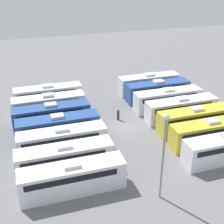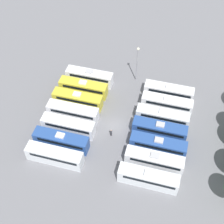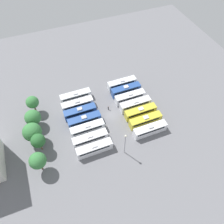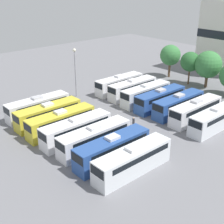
{
  "view_description": "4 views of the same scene",
  "coord_description": "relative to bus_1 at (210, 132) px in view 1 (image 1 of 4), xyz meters",
  "views": [
    {
      "loc": [
        -34.96,
        12.67,
        20.87
      ],
      "look_at": [
        1.38,
        1.08,
        1.93
      ],
      "focal_mm": 50.0,
      "sensor_mm": 36.0,
      "label": 1
    },
    {
      "loc": [
        37.09,
        9.32,
        49.19
      ],
      "look_at": [
        -1.27,
        -1.03,
        2.48
      ],
      "focal_mm": 50.0,
      "sensor_mm": 36.0,
      "label": 2
    },
    {
      "loc": [
        -40.43,
        15.2,
        56.64
      ],
      "look_at": [
        -0.28,
        -0.44,
        1.71
      ],
      "focal_mm": 35.0,
      "sensor_mm": 36.0,
      "label": 3
    },
    {
      "loc": [
        31.72,
        -30.22,
        20.72
      ],
      "look_at": [
        -1.6,
        -0.88,
        1.41
      ],
      "focal_mm": 50.0,
      "sensor_mm": 36.0,
      "label": 4
    }
  ],
  "objects": [
    {
      "name": "bus_2",
      "position": [
        3.59,
        -0.06,
        0.0
      ],
      "size": [
        2.48,
        10.39,
        3.35
      ],
      "color": "gold",
      "rests_on": "ground_plane"
    },
    {
      "name": "bus_7",
      "position": [
        -3.57,
        17.88,
        0.0
      ],
      "size": [
        2.48,
        10.39,
        3.35
      ],
      "color": "silver",
      "rests_on": "ground_plane"
    },
    {
      "name": "bus_6",
      "position": [
        17.63,
        0.47,
        0.0
      ],
      "size": [
        2.48,
        10.39,
        3.35
      ],
      "color": "silver",
      "rests_on": "ground_plane"
    },
    {
      "name": "bus_3",
      "position": [
        7.07,
        0.14,
        0.0
      ],
      "size": [
        2.48,
        10.39,
        3.35
      ],
      "color": "white",
      "rests_on": "ground_plane"
    },
    {
      "name": "bus_1",
      "position": [
        0.0,
        0.0,
        0.0
      ],
      "size": [
        2.48,
        10.39,
        3.35
      ],
      "color": "gold",
      "rests_on": "ground_plane"
    },
    {
      "name": "bus_4",
      "position": [
        10.62,
        0.47,
        0.0
      ],
      "size": [
        2.48,
        10.39,
        3.35
      ],
      "color": "white",
      "rests_on": "ground_plane"
    },
    {
      "name": "bus_8",
      "position": [
        -0.06,
        18.01,
        0.0
      ],
      "size": [
        2.48,
        10.39,
        3.35
      ],
      "color": "silver",
      "rests_on": "ground_plane"
    },
    {
      "name": "worker_person",
      "position": [
        9.49,
        8.73,
        -0.86
      ],
      "size": [
        0.36,
        0.36,
        1.69
      ],
      "color": "#333338",
      "rests_on": "ground_plane"
    },
    {
      "name": "bus_10",
      "position": [
        6.96,
        17.66,
        0.0
      ],
      "size": [
        2.48,
        10.39,
        3.35
      ],
      "color": "#284C93",
      "rests_on": "ground_plane"
    },
    {
      "name": "bus_5",
      "position": [
        14.21,
        0.41,
        0.0
      ],
      "size": [
        2.48,
        10.39,
        3.35
      ],
      "color": "#284C93",
      "rests_on": "ground_plane"
    },
    {
      "name": "bus_9",
      "position": [
        3.6,
        17.69,
        0.0
      ],
      "size": [
        2.48,
        10.39,
        3.35
      ],
      "color": "silver",
      "rests_on": "ground_plane"
    },
    {
      "name": "bus_13",
      "position": [
        17.67,
        17.52,
        0.0
      ],
      "size": [
        2.48,
        10.39,
        3.35
      ],
      "color": "silver",
      "rests_on": "ground_plane"
    },
    {
      "name": "bus_11",
      "position": [
        10.58,
        17.99,
        0.0
      ],
      "size": [
        2.48,
        10.39,
        3.35
      ],
      "color": "#284C93",
      "rests_on": "ground_plane"
    },
    {
      "name": "bus_12",
      "position": [
        13.96,
        17.89,
        0.0
      ],
      "size": [
        2.48,
        10.39,
        3.35
      ],
      "color": "silver",
      "rests_on": "ground_plane"
    },
    {
      "name": "ground_plane",
      "position": [
        7.03,
        8.92,
        -1.65
      ],
      "size": [
        115.8,
        115.8,
        0.0
      ],
      "primitive_type": "plane",
      "color": "slate"
    },
    {
      "name": "light_pole",
      "position": [
        -6.98,
        10.06,
        4.37
      ],
      "size": [
        0.6,
        0.6,
        9.06
      ],
      "color": "gray",
      "rests_on": "ground_plane"
    }
  ]
}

